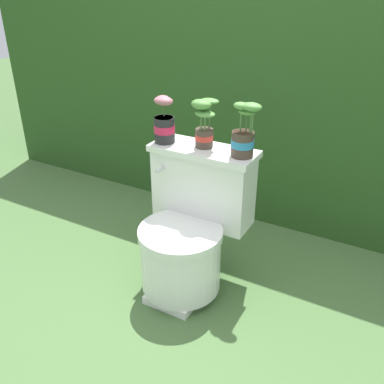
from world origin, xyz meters
TOP-DOWN VIEW (x-y plane):
  - ground_plane at (0.00, 0.00)m, footprint 12.00×12.00m
  - hedge_backdrop at (0.00, 1.18)m, footprint 4.02×0.69m
  - toilet at (-0.04, 0.10)m, footprint 0.51×0.52m
  - potted_plant_left at (-0.24, 0.22)m, footprint 0.11×0.10m
  - potted_plant_midleft at (-0.04, 0.24)m, footprint 0.12×0.12m
  - potted_plant_middle at (0.16, 0.23)m, footprint 0.13×0.10m

SIDE VIEW (x-z plane):
  - ground_plane at x=0.00m, z-range 0.00..0.00m
  - toilet at x=-0.04m, z-range -0.03..0.66m
  - hedge_backdrop at x=0.00m, z-range 0.00..1.43m
  - potted_plant_left at x=-0.24m, z-range 0.67..0.89m
  - potted_plant_middle at x=0.16m, z-range 0.67..0.91m
  - potted_plant_midleft at x=-0.04m, z-range 0.68..0.91m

